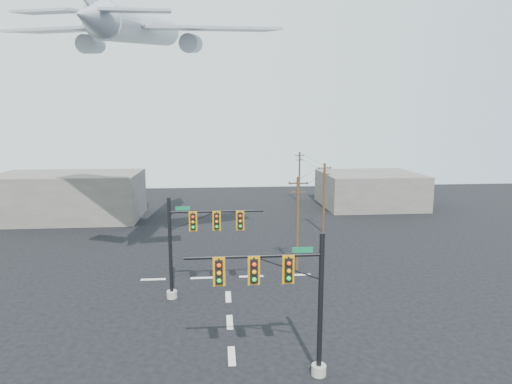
{
  "coord_description": "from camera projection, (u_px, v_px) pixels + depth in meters",
  "views": [
    {
      "loc": [
        -0.56,
        -21.7,
        12.82
      ],
      "look_at": [
        1.78,
        5.0,
        8.29
      ],
      "focal_mm": 30.0,
      "sensor_mm": 36.0,
      "label": 1
    }
  ],
  "objects": [
    {
      "name": "ground",
      "position": [
        232.0,
        356.0,
        23.5
      ],
      "size": [
        120.0,
        120.0,
        0.0
      ],
      "primitive_type": "plane",
      "color": "black",
      "rests_on": "ground"
    },
    {
      "name": "airliner",
      "position": [
        141.0,
        28.0,
        36.55
      ],
      "size": [
        24.13,
        25.57,
        6.73
      ],
      "rotation": [
        0.0,
        -0.15,
        1.44
      ],
      "color": "#A6AAB2"
    },
    {
      "name": "power_lines",
      "position": [
        311.0,
        166.0,
        50.9
      ],
      "size": [
        7.57,
        31.34,
        0.16
      ],
      "color": "black"
    },
    {
      "name": "building_left",
      "position": [
        70.0,
        196.0,
        55.65
      ],
      "size": [
        18.0,
        10.0,
        6.0
      ],
      "primitive_type": "cube",
      "color": "slate",
      "rests_on": "ground"
    },
    {
      "name": "lane_markings",
      "position": [
        229.0,
        313.0,
        28.73
      ],
      "size": [
        14.0,
        21.2,
        0.01
      ],
      "color": "beige",
      "rests_on": "ground"
    },
    {
      "name": "signal_mast_far",
      "position": [
        194.0,
        242.0,
        30.55
      ],
      "size": [
        7.05,
        0.82,
        7.47
      ],
      "color": "gray",
      "rests_on": "ground"
    },
    {
      "name": "utility_pole_a",
      "position": [
        298.0,
        223.0,
        35.96
      ],
      "size": [
        1.63,
        0.32,
        8.17
      ],
      "rotation": [
        0.0,
        0.0,
        -0.13
      ],
      "color": "#4A2F1F",
      "rests_on": "ground"
    },
    {
      "name": "utility_pole_c",
      "position": [
        299.0,
        176.0,
        67.29
      ],
      "size": [
        1.57,
        0.61,
        7.9
      ],
      "rotation": [
        0.0,
        0.0,
        0.32
      ],
      "color": "#4A2F1F",
      "rests_on": "ground"
    },
    {
      "name": "utility_pole_b",
      "position": [
        324.0,
        197.0,
        48.79
      ],
      "size": [
        1.61,
        0.41,
        8.0
      ],
      "rotation": [
        0.0,
        0.0,
        0.19
      ],
      "color": "#4A2F1F",
      "rests_on": "ground"
    },
    {
      "name": "signal_mast_near",
      "position": [
        288.0,
        299.0,
        20.86
      ],
      "size": [
        7.01,
        0.82,
        7.45
      ],
      "color": "gray",
      "rests_on": "ground"
    },
    {
      "name": "building_right",
      "position": [
        369.0,
        189.0,
        64.27
      ],
      "size": [
        14.0,
        12.0,
        5.0
      ],
      "primitive_type": "cube",
      "color": "slate",
      "rests_on": "ground"
    }
  ]
}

